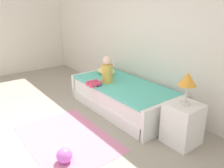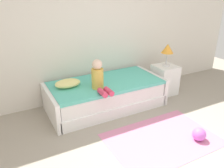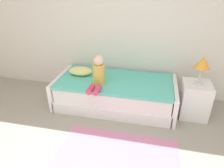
# 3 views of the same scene
# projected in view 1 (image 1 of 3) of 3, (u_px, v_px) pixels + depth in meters

# --- Properties ---
(ground_plane) EXTENTS (9.20, 9.20, 0.00)m
(ground_plane) POSITION_uv_depth(u_px,v_px,m) (12.00, 145.00, 3.20)
(ground_plane) COLOR #9E9384
(wall_rear) EXTENTS (7.20, 0.10, 2.90)m
(wall_rear) POSITION_uv_depth(u_px,v_px,m) (147.00, 28.00, 4.19)
(wall_rear) COLOR silver
(wall_rear) RESTS_ON ground
(bed) EXTENTS (2.11, 1.00, 0.50)m
(bed) POSITION_uv_depth(u_px,v_px,m) (123.00, 97.00, 4.23)
(bed) COLOR white
(bed) RESTS_ON ground
(nightstand) EXTENTS (0.44, 0.44, 0.60)m
(nightstand) POSITION_uv_depth(u_px,v_px,m) (182.00, 124.00, 3.17)
(nightstand) COLOR white
(nightstand) RESTS_ON ground
(table_lamp) EXTENTS (0.24, 0.24, 0.45)m
(table_lamp) POSITION_uv_depth(u_px,v_px,m) (187.00, 81.00, 2.96)
(table_lamp) COLOR silver
(table_lamp) RESTS_ON nightstand
(child_figure) EXTENTS (0.20, 0.51, 0.50)m
(child_figure) POSITION_uv_depth(u_px,v_px,m) (105.00, 72.00, 4.12)
(child_figure) COLOR gold
(child_figure) RESTS_ON bed
(pillow) EXTENTS (0.44, 0.30, 0.13)m
(pillow) POSITION_uv_depth(u_px,v_px,m) (106.00, 71.00, 4.67)
(pillow) COLOR #F2E58C
(pillow) RESTS_ON bed
(toy_ball) EXTENTS (0.20, 0.20, 0.20)m
(toy_ball) POSITION_uv_depth(u_px,v_px,m) (64.00, 155.00, 2.83)
(toy_ball) COLOR #CC66D8
(toy_ball) RESTS_ON ground
(area_rug) EXTENTS (1.60, 1.10, 0.01)m
(area_rug) POSITION_uv_depth(u_px,v_px,m) (67.00, 138.00, 3.35)
(area_rug) COLOR pink
(area_rug) RESTS_ON ground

